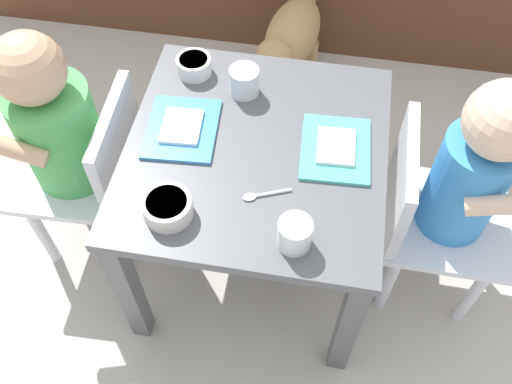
# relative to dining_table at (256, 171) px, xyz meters

# --- Properties ---
(ground_plane) EXTENTS (7.00, 7.00, 0.00)m
(ground_plane) POSITION_rel_dining_table_xyz_m (0.00, 0.00, -0.38)
(ground_plane) COLOR #B2ADA3
(dining_table) EXTENTS (0.55, 0.57, 0.46)m
(dining_table) POSITION_rel_dining_table_xyz_m (0.00, 0.00, 0.00)
(dining_table) COLOR #515459
(dining_table) RESTS_ON ground
(seated_child_left) EXTENTS (0.29, 0.29, 0.69)m
(seated_child_left) POSITION_rel_dining_table_xyz_m (-0.44, -0.00, 0.05)
(seated_child_left) COLOR silver
(seated_child_left) RESTS_ON ground
(seated_child_right) EXTENTS (0.28, 0.28, 0.70)m
(seated_child_right) POSITION_rel_dining_table_xyz_m (0.44, 0.01, 0.06)
(seated_child_right) COLOR silver
(seated_child_right) RESTS_ON ground
(dog) EXTENTS (0.21, 0.40, 0.32)m
(dog) POSITION_rel_dining_table_xyz_m (-0.00, 0.66, -0.17)
(dog) COLOR tan
(dog) RESTS_ON ground
(food_tray_left) EXTENTS (0.16, 0.19, 0.02)m
(food_tray_left) POSITION_rel_dining_table_xyz_m (-0.17, 0.02, 0.09)
(food_tray_left) COLOR #388CD8
(food_tray_left) RESTS_ON dining_table
(food_tray_right) EXTENTS (0.15, 0.19, 0.02)m
(food_tray_right) POSITION_rel_dining_table_xyz_m (0.17, 0.02, 0.09)
(food_tray_right) COLOR #4CC6BC
(food_tray_right) RESTS_ON dining_table
(water_cup_left) EXTENTS (0.07, 0.07, 0.06)m
(water_cup_left) POSITION_rel_dining_table_xyz_m (-0.05, 0.16, 0.11)
(water_cup_left) COLOR white
(water_cup_left) RESTS_ON dining_table
(water_cup_right) EXTENTS (0.06, 0.06, 0.06)m
(water_cup_right) POSITION_rel_dining_table_xyz_m (0.11, -0.22, 0.11)
(water_cup_right) COLOR white
(water_cup_right) RESTS_ON dining_table
(cereal_bowl_right_side) EXTENTS (0.10, 0.10, 0.04)m
(cereal_bowl_right_side) POSITION_rel_dining_table_xyz_m (-0.14, -0.19, 0.10)
(cereal_bowl_right_side) COLOR silver
(cereal_bowl_right_side) RESTS_ON dining_table
(veggie_bowl_near) EXTENTS (0.08, 0.08, 0.04)m
(veggie_bowl_near) POSITION_rel_dining_table_xyz_m (-0.18, 0.20, 0.10)
(veggie_bowl_near) COLOR white
(veggie_bowl_near) RESTS_ON dining_table
(spoon_by_left_tray) EXTENTS (0.10, 0.05, 0.01)m
(spoon_by_left_tray) POSITION_rel_dining_table_xyz_m (0.03, -0.12, 0.08)
(spoon_by_left_tray) COLOR silver
(spoon_by_left_tray) RESTS_ON dining_table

